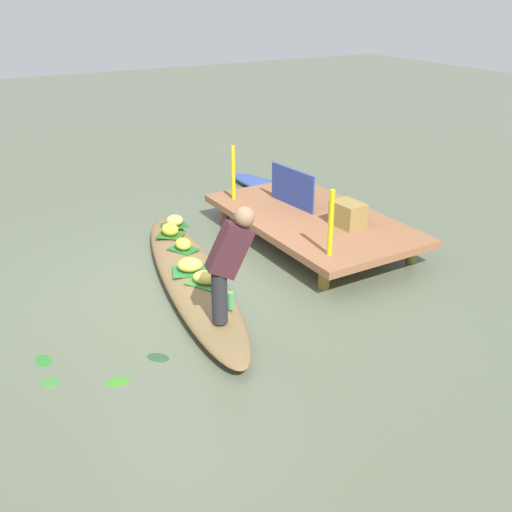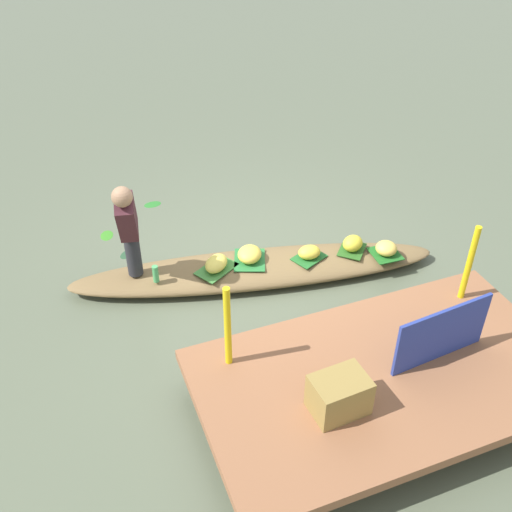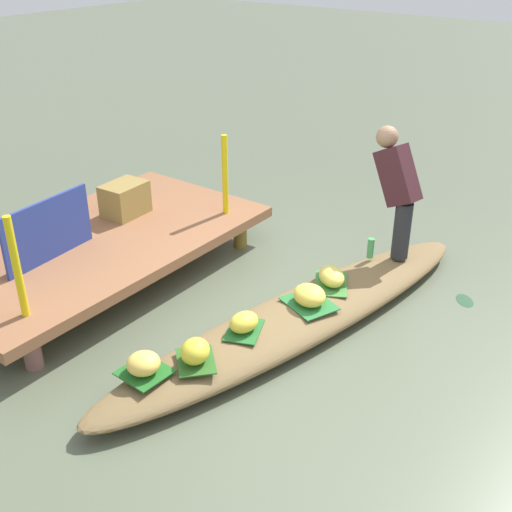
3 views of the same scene
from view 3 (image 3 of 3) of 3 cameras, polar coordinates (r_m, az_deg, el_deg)
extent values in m
plane|color=#59624C|center=(5.36, 4.08, -6.47)|extent=(40.00, 40.00, 0.00)
cube|color=#915D3D|center=(6.17, -14.17, 1.15)|extent=(3.20, 1.80, 0.10)
cylinder|color=#82564F|center=(5.12, -19.58, -8.14)|extent=(0.14, 0.14, 0.29)
cylinder|color=olive|center=(6.60, -1.44, 1.99)|extent=(0.14, 0.14, 0.29)
cylinder|color=olive|center=(7.50, -10.17, 4.83)|extent=(0.14, 0.14, 0.29)
ellipsoid|color=brown|center=(5.30, 4.12, -5.48)|extent=(4.15, 1.53, 0.22)
cube|color=#2B5F20|center=(4.62, -5.47, -9.43)|extent=(0.43, 0.44, 0.01)
ellipsoid|color=yellow|center=(4.57, -5.52, -8.56)|extent=(0.31, 0.29, 0.18)
cube|color=#297536|center=(5.26, 4.82, -4.29)|extent=(0.47, 0.51, 0.01)
ellipsoid|color=#F9D64C|center=(5.22, 4.86, -3.55)|extent=(0.38, 0.39, 0.16)
cube|color=#24682A|center=(4.92, -1.09, -6.71)|extent=(0.42, 0.37, 0.01)
ellipsoid|color=yellow|center=(4.88, -1.10, -6.00)|extent=(0.26, 0.21, 0.15)
cube|color=#3D7E36|center=(5.56, 6.80, -2.49)|extent=(0.52, 0.46, 0.01)
ellipsoid|color=#EED554|center=(5.52, 6.84, -1.83)|extent=(0.37, 0.37, 0.15)
cube|color=#1F6321|center=(4.57, -10.06, -10.29)|extent=(0.32, 0.34, 0.01)
ellipsoid|color=#F9CE58|center=(4.52, -10.14, -9.54)|extent=(0.29, 0.29, 0.15)
cylinder|color=#28282D|center=(6.00, 13.05, 2.25)|extent=(0.16, 0.16, 0.55)
cube|color=#421F25|center=(5.87, 12.69, 7.10)|extent=(0.27, 0.51, 0.59)
sphere|color=#9E7556|center=(5.85, 11.79, 10.50)|extent=(0.20, 0.20, 0.20)
cylinder|color=#4BA85D|center=(6.02, 10.32, 0.71)|extent=(0.06, 0.06, 0.19)
cube|color=#293B91|center=(5.77, -18.29, 2.24)|extent=(0.95, 0.11, 0.55)
cylinder|color=yellow|center=(4.92, -20.83, -0.98)|extent=(0.06, 0.06, 0.82)
cylinder|color=yellow|center=(6.35, -2.82, 7.33)|extent=(0.06, 0.06, 0.82)
cube|color=olive|center=(6.54, -11.76, 5.06)|extent=(0.46, 0.35, 0.33)
ellipsoid|color=#274A2E|center=(6.01, 18.35, -3.83)|extent=(0.28, 0.26, 0.01)
camera|label=1|loc=(9.68, 42.39, 23.27)|focal=41.17mm
camera|label=2|loc=(9.28, -18.37, 33.96)|focal=42.04mm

